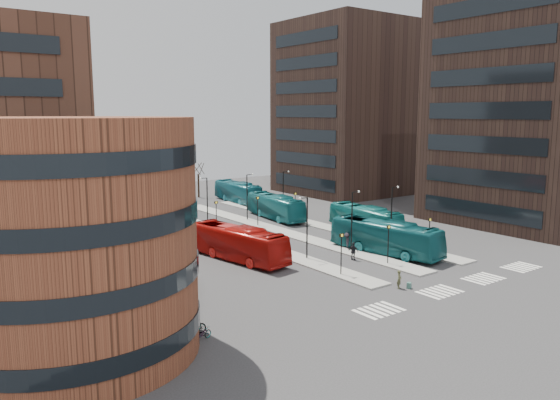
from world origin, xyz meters
TOP-DOWN VIEW (x-y plane):
  - ground at (0.00, 0.00)m, footprint 160.00×160.00m
  - island_left at (-4.00, 30.00)m, footprint 2.50×45.00m
  - island_mid at (2.00, 30.00)m, footprint 2.50×45.00m
  - island_right at (8.00, 30.00)m, footprint 2.50×45.00m
  - suitcase at (-2.31, 6.06)m, footprint 0.48×0.44m
  - red_bus at (-8.93, 21.90)m, footprint 4.66×12.33m
  - teal_bus_a at (4.48, 14.99)m, footprint 4.62×12.56m
  - teal_bus_b at (6.43, 36.85)m, footprint 4.09×12.00m
  - teal_bus_c at (10.35, 23.73)m, footprint 3.83×11.54m
  - teal_bus_d at (9.70, 51.74)m, footprint 3.78×12.08m
  - traveller at (-3.00, 6.52)m, footprint 0.66×0.59m
  - commuter_a at (-7.35, 19.50)m, footprint 0.96×0.87m
  - commuter_b at (0.12, 15.11)m, footprint 0.75×1.12m
  - commuter_c at (2.39, 18.49)m, footprint 1.22×1.34m
  - bicycle_near at (-21.00, 6.89)m, footprint 1.73×1.03m
  - bicycle_mid at (-21.00, 8.10)m, footprint 1.85×0.87m
  - bicycle_far at (-21.00, 8.24)m, footprint 1.91×1.23m
  - crosswalk_stripes at (1.75, 4.00)m, footprint 22.35×2.40m
  - round_building at (-28.00, 10.00)m, footprint 15.16×15.16m
  - tower_near at (31.98, 16.00)m, footprint 20.12×20.00m
  - tower_far at (31.98, 50.00)m, footprint 20.12×20.00m
  - sign_poles at (1.60, 23.00)m, footprint 12.45×22.12m
  - lamp_posts at (2.64, 28.00)m, footprint 14.04×20.24m
  - bare_trees at (2.67, 62.67)m, footprint 10.97×8.14m

SIDE VIEW (x-z plane):
  - ground at x=0.00m, z-range 0.00..0.00m
  - crosswalk_stripes at x=1.75m, z-range 0.00..0.01m
  - island_left at x=-4.00m, z-range 0.00..0.15m
  - island_mid at x=2.00m, z-range 0.00..0.15m
  - island_right at x=8.00m, z-range 0.00..0.15m
  - suitcase at x=-2.31m, z-range 0.00..0.49m
  - bicycle_near at x=-21.00m, z-range 0.00..0.86m
  - bicycle_far at x=-21.00m, z-range 0.00..0.95m
  - bicycle_mid at x=-21.00m, z-range 0.00..1.07m
  - traveller at x=-3.00m, z-range 0.00..1.52m
  - commuter_a at x=-7.35m, z-range 0.00..1.60m
  - commuter_b at x=0.12m, z-range 0.00..1.77m
  - commuter_c at x=2.39m, z-range 0.00..1.81m
  - teal_bus_c at x=10.35m, z-range 0.00..3.16m
  - teal_bus_b at x=6.43m, z-range 0.00..3.28m
  - teal_bus_d at x=9.70m, z-range 0.00..3.31m
  - red_bus at x=-8.93m, z-range 0.00..3.35m
  - teal_bus_a at x=4.48m, z-range 0.00..3.42m
  - sign_poles at x=1.60m, z-range 0.58..4.23m
  - bare_trees at x=2.67m, z-range -0.22..5.67m
  - lamp_posts at x=2.64m, z-range 0.52..6.64m
  - round_building at x=-28.00m, z-range -0.01..13.99m
  - tower_near at x=31.98m, z-range 0.00..30.00m
  - tower_far at x=31.98m, z-range 0.00..30.00m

